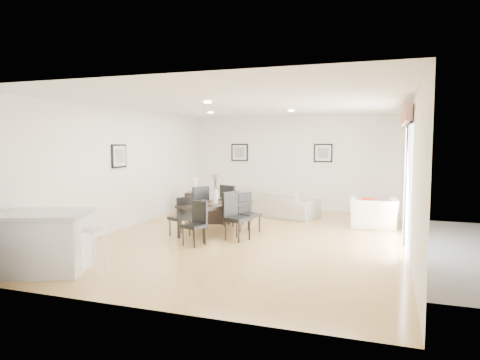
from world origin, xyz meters
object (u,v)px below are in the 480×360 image
(armchair, at_px, (373,213))
(dining_chair_foot, at_px, (230,203))
(dining_chair_efar, at_px, (247,210))
(side_table, at_px, (196,204))
(sofa, at_px, (273,203))
(dining_chair_wnear, at_px, (182,214))
(kitchen_island, at_px, (43,242))
(dining_chair_enear, at_px, (234,213))
(dining_chair_head, at_px, (197,221))
(bar_stool, at_px, (93,235))
(coffee_table, at_px, (213,215))
(dining_table, at_px, (215,206))
(dining_chair_wfar, at_px, (198,205))

(armchair, height_order, dining_chair_foot, dining_chair_foot)
(dining_chair_efar, distance_m, side_table, 2.56)
(sofa, distance_m, dining_chair_efar, 2.20)
(armchair, relative_size, dining_chair_wnear, 1.26)
(side_table, bearing_deg, kitchen_island, -90.11)
(sofa, relative_size, dining_chair_enear, 2.44)
(dining_chair_efar, bearing_deg, dining_chair_head, -173.38)
(dining_chair_wnear, distance_m, bar_stool, 2.90)
(dining_chair_efar, relative_size, dining_chair_head, 1.02)
(dining_chair_enear, height_order, coffee_table, dining_chair_enear)
(armchair, bearing_deg, kitchen_island, 43.69)
(armchair, relative_size, kitchen_island, 0.67)
(coffee_table, distance_m, side_table, 1.17)
(dining_chair_enear, xyz_separation_m, coffee_table, (-1.14, 1.60, -0.35))
(dining_chair_enear, bearing_deg, coffee_table, 56.36)
(armchair, bearing_deg, sofa, -22.32)
(coffee_table, height_order, bar_stool, bar_stool)
(dining_table, bearing_deg, dining_chair_head, -70.77)
(dining_table, relative_size, bar_stool, 2.41)
(coffee_table, bearing_deg, dining_chair_foot, -38.56)
(dining_chair_wfar, distance_m, dining_chair_efar, 1.15)
(dining_chair_enear, height_order, side_table, dining_chair_enear)
(dining_chair_efar, distance_m, dining_chair_foot, 0.83)
(dining_table, bearing_deg, dining_chair_wnear, -125.24)
(dining_chair_enear, height_order, kitchen_island, dining_chair_enear)
(dining_chair_enear, distance_m, dining_chair_head, 0.83)
(dining_chair_efar, height_order, bar_stool, dining_chair_efar)
(sofa, xyz_separation_m, dining_chair_wfar, (-1.15, -2.27, 0.20))
(bar_stool, bearing_deg, dining_chair_wnear, 91.03)
(dining_chair_head, relative_size, dining_chair_foot, 0.87)
(dining_chair_foot, bearing_deg, coffee_table, -1.61)
(coffee_table, bearing_deg, armchair, -6.28)
(dining_chair_efar, bearing_deg, dining_chair_foot, 75.16)
(side_table, bearing_deg, dining_table, -55.34)
(dining_chair_wnear, height_order, dining_chair_wfar, dining_chair_wfar)
(side_table, bearing_deg, bar_stool, -80.59)
(coffee_table, bearing_deg, dining_chair_wfar, -104.34)
(dining_chair_wnear, relative_size, side_table, 1.35)
(armchair, relative_size, coffee_table, 1.13)
(dining_chair_enear, bearing_deg, bar_stool, -179.39)
(dining_chair_wnear, height_order, dining_chair_head, dining_chair_head)
(sofa, height_order, coffee_table, sofa)
(side_table, bearing_deg, dining_chair_enear, -50.70)
(dining_chair_head, bearing_deg, dining_chair_efar, 87.21)
(dining_table, xyz_separation_m, side_table, (-1.41, 2.04, -0.29))
(dining_table, distance_m, dining_chair_efar, 0.73)
(armchair, height_order, dining_chair_wfar, dining_chair_wfar)
(dining_chair_head, height_order, coffee_table, dining_chair_head)
(dining_chair_efar, distance_m, coffee_table, 1.43)
(dining_table, xyz_separation_m, kitchen_island, (-1.42, -3.33, -0.14))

